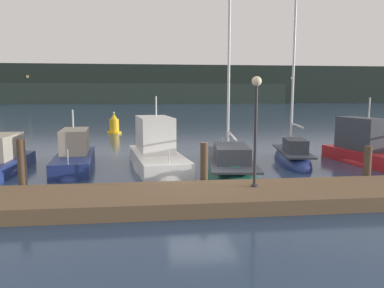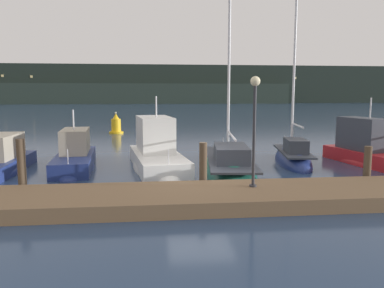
% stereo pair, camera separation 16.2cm
% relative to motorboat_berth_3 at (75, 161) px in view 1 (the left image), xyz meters
% --- Properties ---
extents(ground_plane, '(400.00, 400.00, 0.00)m').
position_rel_motorboat_berth_3_xyz_m(ground_plane, '(5.42, -4.05, -0.32)').
color(ground_plane, navy).
extents(dock, '(31.21, 2.80, 0.45)m').
position_rel_motorboat_berth_3_xyz_m(dock, '(5.42, -6.43, -0.10)').
color(dock, brown).
rests_on(dock, ground).
extents(mooring_pile_1, '(0.28, 0.28, 1.97)m').
position_rel_motorboat_berth_3_xyz_m(mooring_pile_1, '(-0.80, -4.78, 0.66)').
color(mooring_pile_1, '#4C3D2D').
rests_on(mooring_pile_1, ground).
extents(mooring_pile_2, '(0.28, 0.28, 1.76)m').
position_rel_motorboat_berth_3_xyz_m(mooring_pile_2, '(5.42, -4.78, 0.56)').
color(mooring_pile_2, '#4C3D2D').
rests_on(mooring_pile_2, ground).
extents(mooring_pile_3, '(0.28, 0.28, 1.53)m').
position_rel_motorboat_berth_3_xyz_m(mooring_pile_3, '(11.65, -4.78, 0.44)').
color(mooring_pile_3, '#4C3D2D').
rests_on(mooring_pile_3, ground).
extents(motorboat_berth_3, '(2.29, 5.98, 3.24)m').
position_rel_motorboat_berth_3_xyz_m(motorboat_berth_3, '(0.00, 0.00, 0.00)').
color(motorboat_berth_3, navy).
rests_on(motorboat_berth_3, ground).
extents(motorboat_berth_4, '(3.13, 7.00, 4.05)m').
position_rel_motorboat_berth_3_xyz_m(motorboat_berth_4, '(3.83, -0.36, 0.08)').
color(motorboat_berth_4, white).
rests_on(motorboat_berth_4, ground).
extents(sailboat_berth_5, '(3.22, 8.30, 12.83)m').
position_rel_motorboat_berth_3_xyz_m(sailboat_berth_5, '(7.06, -1.45, -0.20)').
color(sailboat_berth_5, '#195647').
rests_on(sailboat_berth_5, ground).
extents(sailboat_berth_6, '(2.50, 5.60, 8.94)m').
position_rel_motorboat_berth_3_xyz_m(sailboat_berth_6, '(10.66, 0.14, -0.20)').
color(sailboat_berth_6, navy).
rests_on(sailboat_berth_6, ground).
extents(motorboat_berth_7, '(2.71, 6.04, 3.86)m').
position_rel_motorboat_berth_3_xyz_m(motorboat_berth_7, '(14.21, -0.55, 0.09)').
color(motorboat_berth_7, red).
rests_on(motorboat_berth_7, ground).
extents(channel_buoy, '(1.24, 1.24, 1.89)m').
position_rel_motorboat_berth_3_xyz_m(channel_buoy, '(0.47, 15.52, 0.38)').
color(channel_buoy, gold).
rests_on(channel_buoy, ground).
extents(dock_lamppost, '(0.32, 0.32, 3.58)m').
position_rel_motorboat_berth_3_xyz_m(dock_lamppost, '(6.90, -6.10, 2.55)').
color(dock_lamppost, '#2D2D33').
rests_on(dock_lamppost, dock).
extents(hillside_backdrop, '(240.00, 23.00, 13.61)m').
position_rel_motorboat_berth_3_xyz_m(hillside_backdrop, '(1.26, 122.42, 5.95)').
color(hillside_backdrop, '#1E2823').
rests_on(hillside_backdrop, ground).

